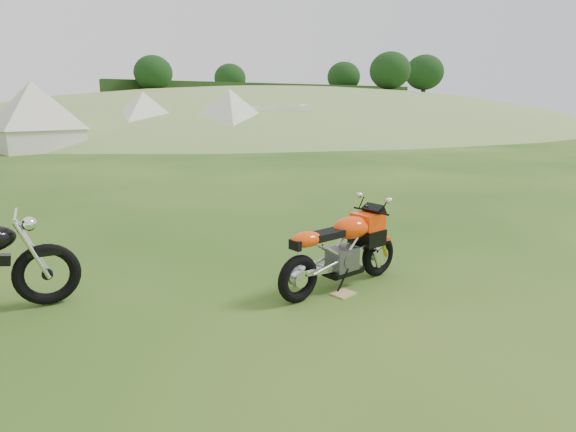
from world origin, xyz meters
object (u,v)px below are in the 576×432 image
plywood_board (343,294)px  tent_right (230,118)px  caravan (274,124)px  sport_motorcycle (341,244)px  tent_left (35,119)px  tent_mid (145,119)px

plywood_board → tent_right: 22.16m
plywood_board → caravan: bearing=61.6°
sport_motorcycle → tent_left: 21.55m
tent_left → tent_mid: size_ratio=1.08×
sport_motorcycle → caravan: 23.49m
tent_left → caravan: size_ratio=0.76×
tent_mid → tent_left: bearing=-168.7°
sport_motorcycle → caravan: (11.15, 20.66, 0.52)m
sport_motorcycle → tent_right: tent_right is taller
plywood_board → tent_right: tent_right is taller
tent_right → caravan: size_ratio=0.73×
tent_mid → tent_right: size_ratio=0.97×
tent_left → tent_mid: 5.81m
tent_left → caravan: (12.49, -0.82, -0.43)m
tent_left → tent_mid: (5.58, 1.62, -0.11)m
sport_motorcycle → tent_mid: bearing=72.1°
sport_motorcycle → tent_mid: (4.23, 23.11, 0.84)m
plywood_board → caravan: (11.26, 20.86, 1.05)m
tent_mid → caravan: (6.92, -2.44, -0.32)m
sport_motorcycle → tent_left: (-1.34, 21.49, 0.95)m
caravan → plywood_board: bearing=-94.4°
plywood_board → tent_mid: (4.34, 23.30, 1.37)m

